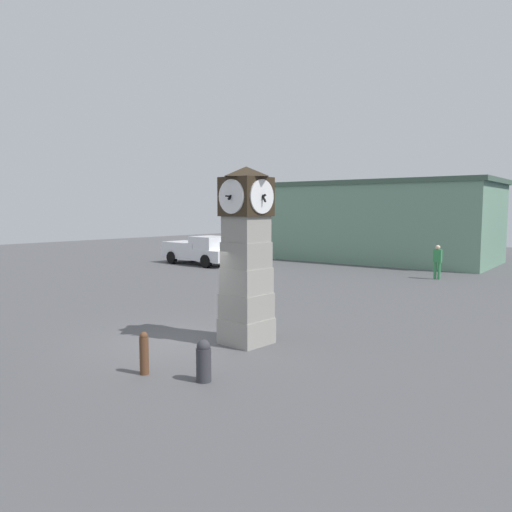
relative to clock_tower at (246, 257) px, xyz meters
The scene contains 7 objects.
ground_plane 2.96m from the clock_tower, 142.41° to the right, with size 82.72×82.72×0.00m, color #4C4C4F.
clock_tower is the anchor object (origin of this frame).
bollard_near_tower 3.64m from the clock_tower, 63.60° to the right, with size 0.32×0.32×0.90m.
bollard_mid_row 3.83m from the clock_tower, 88.81° to the right, with size 0.20×0.20×0.95m.
pickup_truck 19.18m from the clock_tower, 142.29° to the left, with size 5.60×2.17×1.85m.
pedestrian_near_bench 15.48m from the clock_tower, 93.95° to the left, with size 0.42×0.28×1.76m.
warehouse_blue_far 23.22m from the clock_tower, 110.24° to the left, with size 16.35×9.00×5.43m.
Camera 1 is at (10.47, -8.50, 3.64)m, focal length 35.00 mm.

